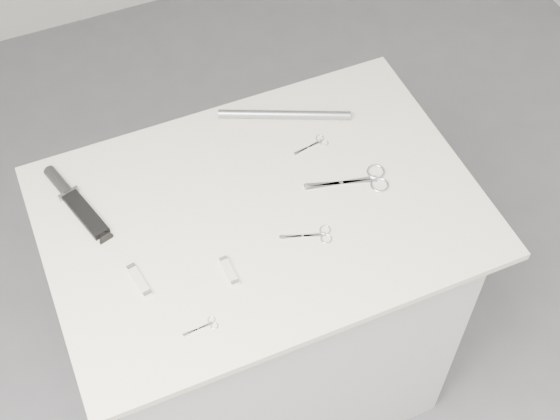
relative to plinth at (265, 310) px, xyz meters
name	(u,v)px	position (x,y,z in m)	size (l,w,h in m)	color
ground	(267,380)	(0.00, 0.00, -0.46)	(4.00, 4.00, 0.01)	slate
plinth	(265,310)	(0.00, 0.00, 0.00)	(0.90, 0.60, 0.90)	beige
display_board	(262,212)	(0.00, 0.00, 0.46)	(1.00, 0.70, 0.02)	beige
large_shears	(365,180)	(0.26, -0.02, 0.47)	(0.20, 0.10, 0.01)	silver
embroidery_scissors_a	(315,235)	(0.08, -0.12, 0.47)	(0.12, 0.07, 0.00)	silver
embroidery_scissors_b	(315,144)	(0.20, 0.13, 0.47)	(0.09, 0.04, 0.00)	silver
tiny_scissors	(205,326)	(-0.23, -0.24, 0.47)	(0.08, 0.03, 0.00)	silver
sheathed_knife	(73,199)	(-0.39, 0.19, 0.48)	(0.10, 0.25, 0.03)	black
pocket_knife_a	(139,281)	(-0.32, -0.08, 0.48)	(0.03, 0.09, 0.01)	beige
pocket_knife_b	(229,271)	(-0.13, -0.13, 0.47)	(0.02, 0.08, 0.01)	beige
metal_rail	(284,115)	(0.16, 0.25, 0.48)	(0.02, 0.02, 0.33)	gray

